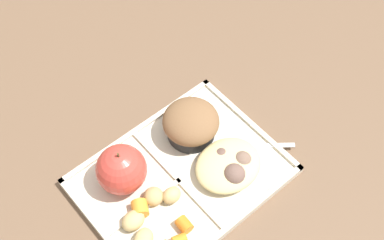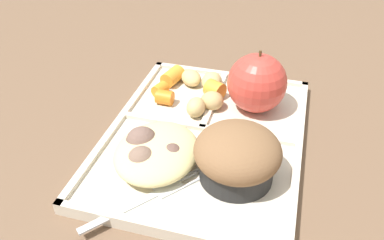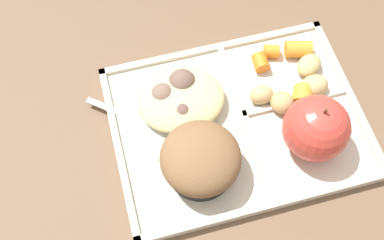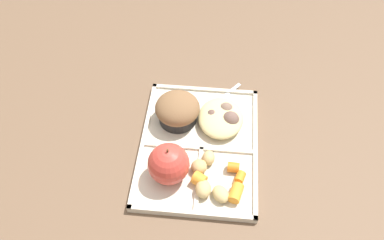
% 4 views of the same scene
% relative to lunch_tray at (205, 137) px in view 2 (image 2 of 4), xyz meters
% --- Properties ---
extents(ground, '(6.00, 6.00, 0.00)m').
position_rel_lunch_tray_xyz_m(ground, '(0.00, 0.00, -0.01)').
color(ground, brown).
extents(lunch_tray, '(0.32, 0.24, 0.02)m').
position_rel_lunch_tray_xyz_m(lunch_tray, '(0.00, 0.00, 0.00)').
color(lunch_tray, beige).
rests_on(lunch_tray, ground).
extents(green_apple, '(0.08, 0.08, 0.09)m').
position_rel_lunch_tray_xyz_m(green_apple, '(-0.08, 0.05, 0.05)').
color(green_apple, '#C63D33').
rests_on(green_apple, lunch_tray).
extents(bran_muffin, '(0.10, 0.10, 0.06)m').
position_rel_lunch_tray_xyz_m(bran_muffin, '(0.07, 0.05, 0.04)').
color(bran_muffin, black).
rests_on(bran_muffin, lunch_tray).
extents(carrot_slice_near_corner, '(0.02, 0.02, 0.02)m').
position_rel_lunch_tray_xyz_m(carrot_slice_near_corner, '(-0.05, -0.07, 0.01)').
color(carrot_slice_near_corner, orange).
rests_on(carrot_slice_near_corner, lunch_tray).
extents(carrot_slice_small, '(0.03, 0.03, 0.03)m').
position_rel_lunch_tray_xyz_m(carrot_slice_small, '(-0.09, -0.01, 0.02)').
color(carrot_slice_small, orange).
rests_on(carrot_slice_small, lunch_tray).
extents(carrot_slice_diagonal, '(0.03, 0.02, 0.02)m').
position_rel_lunch_tray_xyz_m(carrot_slice_diagonal, '(-0.08, -0.09, 0.01)').
color(carrot_slice_diagonal, orange).
rests_on(carrot_slice_diagonal, lunch_tray).
extents(carrot_slice_center, '(0.04, 0.03, 0.02)m').
position_rel_lunch_tray_xyz_m(carrot_slice_center, '(-0.11, -0.08, 0.02)').
color(carrot_slice_center, orange).
rests_on(carrot_slice_center, lunch_tray).
extents(potato_chunk_large, '(0.03, 0.03, 0.03)m').
position_rel_lunch_tray_xyz_m(potato_chunk_large, '(-0.04, -0.02, 0.02)').
color(potato_chunk_large, tan).
rests_on(potato_chunk_large, lunch_tray).
extents(potato_chunk_golden, '(0.04, 0.03, 0.03)m').
position_rel_lunch_tray_xyz_m(potato_chunk_golden, '(-0.11, -0.02, 0.02)').
color(potato_chunk_golden, tan).
rests_on(potato_chunk_golden, lunch_tray).
extents(potato_chunk_corner, '(0.04, 0.04, 0.03)m').
position_rel_lunch_tray_xyz_m(potato_chunk_corner, '(-0.06, -0.01, 0.02)').
color(potato_chunk_corner, tan).
rests_on(potato_chunk_corner, lunch_tray).
extents(potato_chunk_browned, '(0.05, 0.05, 0.02)m').
position_rel_lunch_tray_xyz_m(potato_chunk_browned, '(-0.12, -0.05, 0.02)').
color(potato_chunk_browned, tan).
rests_on(potato_chunk_browned, lunch_tray).
extents(egg_noodle_pile, '(0.11, 0.10, 0.03)m').
position_rel_lunch_tray_xyz_m(egg_noodle_pile, '(0.07, -0.04, 0.02)').
color(egg_noodle_pile, '#D6C684').
rests_on(egg_noodle_pile, lunch_tray).
extents(meatball_center, '(0.03, 0.03, 0.03)m').
position_rel_lunch_tray_xyz_m(meatball_center, '(0.09, -0.05, 0.02)').
color(meatball_center, '#755B4C').
rests_on(meatball_center, lunch_tray).
extents(meatball_side, '(0.03, 0.03, 0.03)m').
position_rel_lunch_tray_xyz_m(meatball_side, '(0.07, -0.02, 0.02)').
color(meatball_side, brown).
rests_on(meatball_side, lunch_tray).
extents(meatball_front, '(0.04, 0.04, 0.04)m').
position_rel_lunch_tray_xyz_m(meatball_front, '(0.06, -0.06, 0.02)').
color(meatball_front, brown).
rests_on(meatball_front, lunch_tray).
extents(plastic_fork, '(0.12, 0.10, 0.00)m').
position_rel_lunch_tray_xyz_m(plastic_fork, '(0.12, -0.03, 0.01)').
color(plastic_fork, silver).
rests_on(plastic_fork, lunch_tray).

